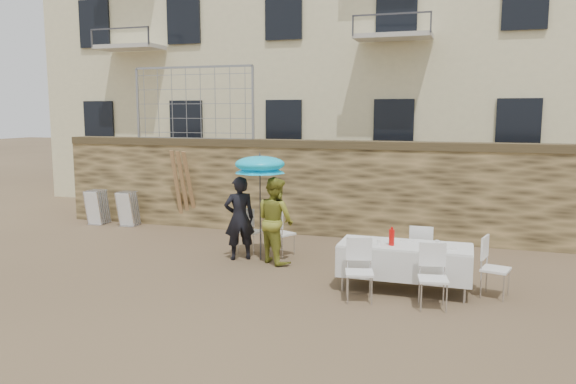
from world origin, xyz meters
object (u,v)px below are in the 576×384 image
(soda_bottle, at_px, (392,237))
(table_chair_front_left, at_px, (359,271))
(couple_chair_left, at_px, (250,230))
(banquet_table, at_px, (405,247))
(couple_chair_right, at_px, (282,232))
(table_chair_side, at_px, (496,268))
(man_suit, at_px, (239,218))
(chair_stack_left, at_px, (102,206))
(chair_stack_right, at_px, (132,207))
(umbrella, at_px, (260,167))
(table_chair_front_right, at_px, (433,277))
(woman_dress, at_px, (275,220))
(table_chair_back, at_px, (421,251))

(soda_bottle, bearing_deg, table_chair_front_left, -123.69)
(couple_chair_left, height_order, banquet_table, couple_chair_left)
(couple_chair_right, height_order, table_chair_side, same)
(table_chair_front_left, bearing_deg, soda_bottle, 42.23)
(man_suit, distance_m, chair_stack_left, 5.39)
(couple_chair_right, bearing_deg, soda_bottle, 171.61)
(man_suit, height_order, chair_stack_right, man_suit)
(table_chair_front_left, bearing_deg, table_chair_side, 8.94)
(umbrella, relative_size, banquet_table, 0.93)
(table_chair_side, relative_size, chair_stack_right, 1.04)
(couple_chair_left, bearing_deg, table_chair_front_left, 148.11)
(chair_stack_right, bearing_deg, couple_chair_right, -20.34)
(umbrella, distance_m, table_chair_front_right, 4.12)
(couple_chair_right, height_order, chair_stack_right, couple_chair_right)
(table_chair_side, xyz_separation_m, chair_stack_left, (-9.60, 3.17, -0.02))
(soda_bottle, bearing_deg, couple_chair_right, 145.13)
(banquet_table, distance_m, soda_bottle, 0.30)
(man_suit, height_order, table_chair_front_left, man_suit)
(table_chair_front_right, bearing_deg, chair_stack_right, 142.87)
(woman_dress, height_order, umbrella, umbrella)
(woman_dress, distance_m, couple_chair_left, 1.00)
(man_suit, xyz_separation_m, chair_stack_left, (-4.87, 2.28, -0.37))
(soda_bottle, height_order, table_chair_back, soda_bottle)
(couple_chair_right, bearing_deg, woman_dress, 121.67)
(table_chair_back, bearing_deg, table_chair_front_left, 61.92)
(couple_chair_left, xyz_separation_m, table_chair_front_right, (3.82, -2.29, 0.00))
(umbrella, xyz_separation_m, couple_chair_left, (-0.40, 0.45, -1.35))
(couple_chair_left, height_order, table_chair_back, same)
(chair_stack_left, bearing_deg, couple_chair_left, -19.57)
(chair_stack_right, bearing_deg, chair_stack_left, 180.00)
(woman_dress, bearing_deg, table_chair_back, -148.32)
(table_chair_front_right, bearing_deg, table_chair_side, 33.52)
(woman_dress, bearing_deg, couple_chair_left, -0.67)
(chair_stack_right, bearing_deg, table_chair_front_right, -27.28)
(woman_dress, xyz_separation_m, banquet_table, (2.57, -0.99, -0.10))
(umbrella, relative_size, table_chair_back, 2.03)
(couple_chair_right, bearing_deg, table_chair_front_left, 157.96)
(woman_dress, xyz_separation_m, couple_chair_left, (-0.75, 0.55, -0.35))
(chair_stack_left, bearing_deg, table_chair_back, -16.40)
(umbrella, height_order, banquet_table, umbrella)
(table_chair_front_right, bearing_deg, soda_bottle, 129.55)
(table_chair_front_right, bearing_deg, couple_chair_right, 133.92)
(chair_stack_left, relative_size, chair_stack_right, 1.00)
(couple_chair_left, distance_m, banquet_table, 3.67)
(table_chair_side, bearing_deg, umbrella, 91.90)
(woman_dress, relative_size, chair_stack_left, 1.81)
(table_chair_front_right, distance_m, table_chair_side, 1.24)
(banquet_table, distance_m, table_chair_back, 0.86)
(couple_chair_right, bearing_deg, man_suit, 64.63)
(soda_bottle, relative_size, table_chair_front_right, 0.27)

